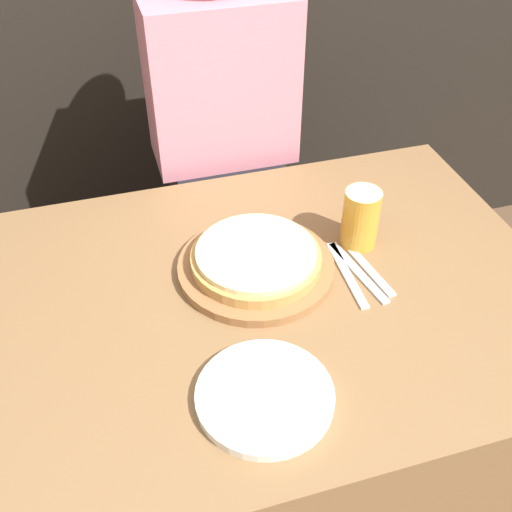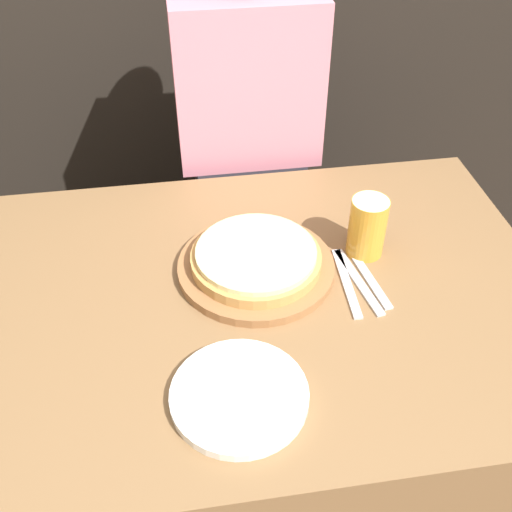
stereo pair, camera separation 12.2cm
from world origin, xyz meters
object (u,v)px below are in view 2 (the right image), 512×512
(pizza_on_board, at_px, (256,262))
(spoon, at_px, (371,281))
(fork, at_px, (347,283))
(diner_person, at_px, (248,181))
(beer_glass, at_px, (368,225))
(dinner_plate, at_px, (239,395))
(dinner_knife, at_px, (359,282))

(pizza_on_board, relative_size, spoon, 1.88)
(fork, relative_size, diner_person, 0.15)
(beer_glass, relative_size, diner_person, 0.10)
(fork, distance_m, spoon, 0.05)
(beer_glass, relative_size, fork, 0.65)
(dinner_plate, height_order, dinner_knife, dinner_plate)
(fork, bearing_deg, spoon, 0.00)
(fork, bearing_deg, dinner_plate, -136.08)
(spoon, xyz_separation_m, diner_person, (-0.17, 0.57, -0.12))
(pizza_on_board, xyz_separation_m, fork, (0.18, -0.07, -0.02))
(fork, xyz_separation_m, dinner_knife, (0.03, 0.00, 0.00))
(spoon, relative_size, diner_person, 0.13)
(spoon, bearing_deg, pizza_on_board, 162.99)
(fork, xyz_separation_m, diner_person, (-0.12, 0.57, -0.12))
(diner_person, bearing_deg, dinner_knife, -75.68)
(dinner_plate, relative_size, diner_person, 0.17)
(dinner_plate, height_order, fork, dinner_plate)
(pizza_on_board, distance_m, beer_glass, 0.25)
(fork, distance_m, dinner_knife, 0.03)
(pizza_on_board, xyz_separation_m, spoon, (0.23, -0.07, -0.02))
(fork, height_order, diner_person, diner_person)
(beer_glass, height_order, fork, beer_glass)
(spoon, distance_m, diner_person, 0.61)
(beer_glass, bearing_deg, spoon, -98.14)
(pizza_on_board, xyz_separation_m, beer_glass, (0.24, 0.03, 0.05))
(dinner_knife, distance_m, spoon, 0.02)
(beer_glass, height_order, spoon, beer_glass)
(beer_glass, bearing_deg, dinner_plate, -133.07)
(pizza_on_board, bearing_deg, dinner_plate, -103.75)
(pizza_on_board, bearing_deg, diner_person, 83.74)
(pizza_on_board, height_order, beer_glass, beer_glass)
(beer_glass, relative_size, dinner_knife, 0.65)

